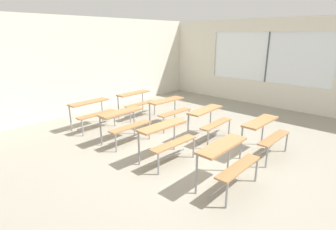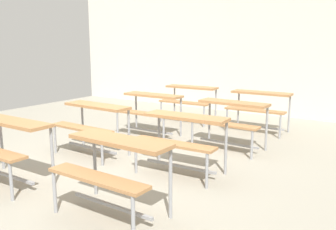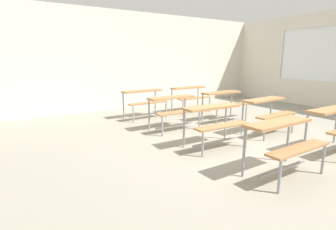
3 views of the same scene
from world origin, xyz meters
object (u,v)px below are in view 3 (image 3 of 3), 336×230
object	(u,v)px
desk_bench_r1c1	(268,108)
desk_bench_r1c0	(215,117)
desk_bench_r0c0	(285,136)
desk_bench_r3c1	(190,93)
desk_bench_r2c1	(224,99)
desk_bench_r2c0	(174,105)
desk_bench_r3c0	(144,97)

from	to	relation	value
desk_bench_r1c1	desk_bench_r1c0	bearing A→B (deg)	178.89
desk_bench_r0c0	desk_bench_r1c0	world-z (taller)	same
desk_bench_r3c1	desk_bench_r0c0	bearing A→B (deg)	-111.72
desk_bench_r3c1	desk_bench_r2c1	bearing A→B (deg)	-89.41
desk_bench_r0c0	desk_bench_r1c1	xyz separation A→B (m)	(1.56, 1.42, 0.00)
desk_bench_r0c0	desk_bench_r1c0	bearing A→B (deg)	88.92
desk_bench_r0c0	desk_bench_r3c1	distance (m)	4.41
desk_bench_r3c1	desk_bench_r2c0	bearing A→B (deg)	-138.85
desk_bench_r2c0	desk_bench_r0c0	bearing A→B (deg)	-91.86
desk_bench_r2c0	desk_bench_r3c0	bearing A→B (deg)	89.71
desk_bench_r1c1	desk_bench_r3c0	bearing A→B (deg)	116.39
desk_bench_r1c1	desk_bench_r0c0	bearing A→B (deg)	-139.94
desk_bench_r1c1	desk_bench_r2c0	xyz separation A→B (m)	(-1.49, 1.34, 0.00)
desk_bench_r1c0	desk_bench_r1c1	size ratio (longest dim) A/B	1.00
desk_bench_r1c0	desk_bench_r3c1	size ratio (longest dim) A/B	1.01
desk_bench_r1c0	desk_bench_r2c1	size ratio (longest dim) A/B	1.00
desk_bench_r0c0	desk_bench_r3c1	size ratio (longest dim) A/B	1.00
desk_bench_r0c0	desk_bench_r2c0	size ratio (longest dim) A/B	1.00
desk_bench_r1c0	desk_bench_r2c0	distance (m)	1.37
desk_bench_r1c1	desk_bench_r3c0	distance (m)	3.12
desk_bench_r1c0	desk_bench_r3c0	bearing A→B (deg)	91.30
desk_bench_r1c1	desk_bench_r3c0	xyz separation A→B (m)	(-1.50, 2.74, 0.00)
desk_bench_r1c0	desk_bench_r3c1	distance (m)	3.15
desk_bench_r0c0	desk_bench_r1c1	world-z (taller)	same
desk_bench_r2c1	desk_bench_r0c0	bearing A→B (deg)	-118.42
desk_bench_r3c1	desk_bench_r1c0	bearing A→B (deg)	-120.48
desk_bench_r1c0	desk_bench_r2c0	bearing A→B (deg)	90.22
desk_bench_r1c0	desk_bench_r3c1	bearing A→B (deg)	62.35
desk_bench_r3c0	desk_bench_r3c1	world-z (taller)	same
desk_bench_r1c1	desk_bench_r2c0	world-z (taller)	same
desk_bench_r2c1	desk_bench_r3c0	world-z (taller)	same
desk_bench_r2c0	desk_bench_r2c1	distance (m)	1.55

